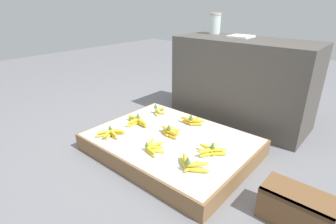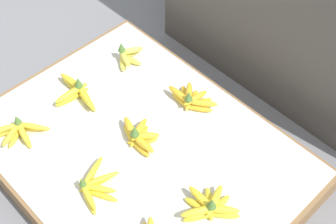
% 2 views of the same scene
% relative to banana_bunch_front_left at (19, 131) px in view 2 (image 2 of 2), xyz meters
% --- Properties ---
extents(ground_plane, '(10.00, 10.00, 0.00)m').
position_rel_banana_bunch_front_left_xyz_m(ground_plane, '(0.38, 0.31, -0.17)').
color(ground_plane, slate).
extents(display_platform, '(1.27, 0.96, 0.14)m').
position_rel_banana_bunch_front_left_xyz_m(display_platform, '(0.38, 0.31, -0.10)').
color(display_platform, olive).
rests_on(display_platform, ground_plane).
extents(back_vendor_table, '(1.33, 0.56, 0.83)m').
position_rel_banana_bunch_front_left_xyz_m(back_vendor_table, '(0.51, 1.25, 0.25)').
color(back_vendor_table, '#4C4742').
rests_on(back_vendor_table, ground_plane).
extents(banana_bunch_front_left, '(0.18, 0.22, 0.09)m').
position_rel_banana_bunch_front_left_xyz_m(banana_bunch_front_left, '(0.00, 0.00, 0.00)').
color(banana_bunch_front_left, gold).
rests_on(banana_bunch_front_left, display_platform).
extents(banana_bunch_front_midleft, '(0.20, 0.19, 0.08)m').
position_rel_banana_bunch_front_left_xyz_m(banana_bunch_front_midleft, '(0.41, 0.06, -0.00)').
color(banana_bunch_front_midleft, yellow).
rests_on(banana_bunch_front_midleft, display_platform).
extents(banana_bunch_middle_left, '(0.27, 0.17, 0.11)m').
position_rel_banana_bunch_front_left_xyz_m(banana_bunch_middle_left, '(-0.00, 0.30, 0.01)').
color(banana_bunch_middle_left, yellow).
rests_on(banana_bunch_middle_left, display_platform).
extents(banana_bunch_middle_midleft, '(0.21, 0.13, 0.11)m').
position_rel_banana_bunch_front_left_xyz_m(banana_bunch_middle_midleft, '(0.36, 0.33, 0.01)').
color(banana_bunch_middle_midleft, gold).
rests_on(banana_bunch_middle_midleft, display_platform).
extents(banana_bunch_middle_midright, '(0.21, 0.20, 0.11)m').
position_rel_banana_bunch_front_left_xyz_m(banana_bunch_middle_midright, '(0.77, 0.30, 0.00)').
color(banana_bunch_middle_midright, yellow).
rests_on(banana_bunch_middle_midright, display_platform).
extents(banana_bunch_back_left, '(0.13, 0.17, 0.10)m').
position_rel_banana_bunch_front_left_xyz_m(banana_bunch_back_left, '(-0.02, 0.60, 0.00)').
color(banana_bunch_back_left, '#DBCC4C').
rests_on(banana_bunch_back_left, display_platform).
extents(banana_bunch_back_midleft, '(0.22, 0.14, 0.10)m').
position_rel_banana_bunch_front_left_xyz_m(banana_bunch_back_midleft, '(0.37, 0.62, 0.00)').
color(banana_bunch_back_midleft, gold).
rests_on(banana_bunch_back_midleft, display_platform).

